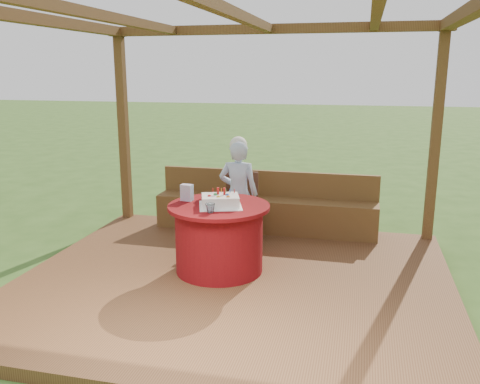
% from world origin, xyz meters
% --- Properties ---
extents(ground, '(60.00, 60.00, 0.00)m').
position_xyz_m(ground, '(0.00, 0.00, 0.00)').
color(ground, '#2C4E1A').
rests_on(ground, ground).
extents(deck, '(4.50, 4.00, 0.12)m').
position_xyz_m(deck, '(0.00, 0.00, 0.06)').
color(deck, brown).
rests_on(deck, ground).
extents(pergola, '(4.50, 4.00, 2.72)m').
position_xyz_m(pergola, '(0.00, 0.00, 2.41)').
color(pergola, brown).
rests_on(pergola, deck).
extents(bench, '(3.00, 0.42, 0.80)m').
position_xyz_m(bench, '(0.00, 1.72, 0.38)').
color(bench, brown).
rests_on(bench, deck).
extents(table, '(1.09, 1.09, 0.75)m').
position_xyz_m(table, '(-0.21, 0.17, 0.50)').
color(table, maroon).
rests_on(table, deck).
extents(chair, '(0.46, 0.46, 0.87)m').
position_xyz_m(chair, '(-0.24, 1.29, 0.60)').
color(chair, '#3D1F13').
rests_on(chair, deck).
extents(elderly_woman, '(0.49, 0.33, 1.37)m').
position_xyz_m(elderly_woman, '(-0.21, 1.02, 0.81)').
color(elderly_woman, '#93B2DA').
rests_on(elderly_woman, deck).
extents(birthday_cake, '(0.56, 0.56, 0.19)m').
position_xyz_m(birthday_cake, '(-0.19, 0.13, 0.92)').
color(birthday_cake, white).
rests_on(birthday_cake, table).
extents(gift_bag, '(0.14, 0.10, 0.18)m').
position_xyz_m(gift_bag, '(-0.60, 0.26, 0.96)').
color(gift_bag, '#E292C1').
rests_on(gift_bag, table).
extents(drinking_glass, '(0.11, 0.11, 0.09)m').
position_xyz_m(drinking_glass, '(-0.21, -0.14, 0.91)').
color(drinking_glass, white).
rests_on(drinking_glass, table).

